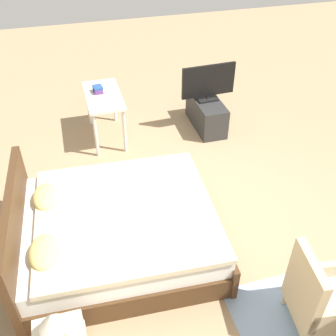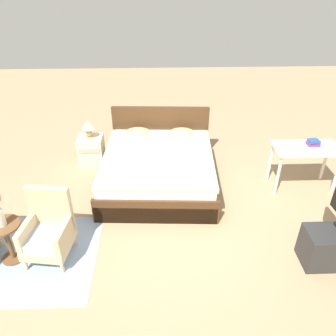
{
  "view_description": "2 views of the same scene",
  "coord_description": "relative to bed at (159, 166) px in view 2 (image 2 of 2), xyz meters",
  "views": [
    {
      "loc": [
        -3.22,
        1.17,
        3.47
      ],
      "look_at": [
        0.32,
        0.19,
        0.62
      ],
      "focal_mm": 42.0,
      "sensor_mm": 36.0,
      "label": 1
    },
    {
      "loc": [
        -0.22,
        -3.74,
        3.22
      ],
      "look_at": [
        -0.08,
        0.07,
        0.8
      ],
      "focal_mm": 35.0,
      "sensor_mm": 36.0,
      "label": 2
    }
  ],
  "objects": [
    {
      "name": "armchair_by_window_right",
      "position": [
        -1.38,
        -1.62,
        0.09
      ],
      "size": [
        0.61,
        0.61,
        0.92
      ],
      "color": "#CCB284",
      "rests_on": "floor_rug"
    },
    {
      "name": "floor_rug",
      "position": [
        -1.87,
        -1.67,
        -0.29
      ],
      "size": [
        2.1,
        1.5,
        0.01
      ],
      "color": "#8EA8C6",
      "rests_on": "ground_plane"
    },
    {
      "name": "side_table",
      "position": [
        -1.87,
        -1.68,
        0.06
      ],
      "size": [
        0.4,
        0.4,
        0.57
      ],
      "color": "brown",
      "rests_on": "ground_plane"
    },
    {
      "name": "bed",
      "position": [
        0.0,
        0.0,
        0.0
      ],
      "size": [
        1.91,
        2.2,
        0.96
      ],
      "color": "#472D19",
      "rests_on": "ground_plane"
    },
    {
      "name": "nightstand",
      "position": [
        -1.23,
        0.64,
        -0.03
      ],
      "size": [
        0.44,
        0.41,
        0.53
      ],
      "color": "beige",
      "rests_on": "ground_plane"
    },
    {
      "name": "ground_plane",
      "position": [
        0.21,
        -0.94,
        -0.3
      ],
      "size": [
        16.0,
        16.0,
        0.0
      ],
      "primitive_type": "plane",
      "color": "#A38460"
    },
    {
      "name": "book_stack",
      "position": [
        2.45,
        -0.19,
        0.5
      ],
      "size": [
        0.19,
        0.15,
        0.1
      ],
      "color": "#66387A",
      "rests_on": "vanity_desk"
    },
    {
      "name": "vanity_desk",
      "position": [
        2.35,
        -0.25,
        0.34
      ],
      "size": [
        1.04,
        0.52,
        0.75
      ],
      "color": "silver",
      "rests_on": "ground_plane"
    },
    {
      "name": "table_lamp",
      "position": [
        -1.23,
        0.64,
        0.45
      ],
      "size": [
        0.22,
        0.22,
        0.33
      ],
      "color": "tan",
      "rests_on": "nightstand"
    }
  ]
}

